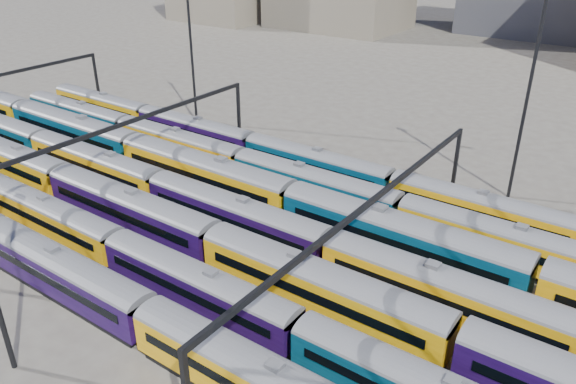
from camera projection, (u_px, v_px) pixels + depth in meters
The scene contains 12 objects.
ground at pixel (267, 249), 51.92m from camera, with size 500.00×500.00×0.00m, color #47423C.
rake_0 at pixel (62, 270), 44.51m from camera, with size 137.28×2.87×4.82m.
rake_1 at pixel (116, 245), 47.98m from camera, with size 113.03×2.76×4.63m.
rake_2 at pixel (214, 241), 48.02m from camera, with size 128.33×3.13×5.27m.
rake_3 at pixel (235, 213), 52.68m from camera, with size 144.27×3.01×5.07m.
rake_4 at pixel (291, 199), 54.66m from camera, with size 137.25×3.34×5.65m.
rake_5 at pixel (401, 209), 53.64m from camera, with size 118.72×2.90×4.87m.
rake_6 at pixel (392, 183), 59.07m from camera, with size 114.03×2.78×4.67m.
gantry_1 at pixel (116, 136), 59.29m from camera, with size 0.35×40.35×8.03m.
gantry_2 at pixel (367, 215), 43.70m from camera, with size 0.35×40.35×8.03m.
mast_1 at pixel (190, 26), 77.34m from camera, with size 1.40×0.50×25.60m.
mast_3 at pixel (533, 71), 55.40m from camera, with size 1.40×0.50×25.60m.
Camera 1 is at (27.20, -34.80, 27.87)m, focal length 35.00 mm.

